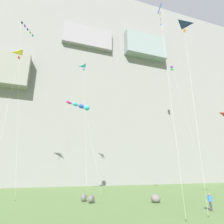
# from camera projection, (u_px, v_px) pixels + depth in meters

# --- Properties ---
(cliff_face) EXTENTS (180.00, 30.01, 67.93)m
(cliff_face) POSITION_uv_depth(u_px,v_px,m) (79.00, 86.00, 70.34)
(cliff_face) COLOR gray
(cliff_face) RESTS_ON ground
(boulder_foreground_right) EXTENTS (1.29, 1.36, 0.93)m
(boulder_foreground_right) POSITION_uv_depth(u_px,v_px,m) (91.00, 199.00, 23.13)
(boulder_foreground_right) COLOR #605B59
(boulder_foreground_right) RESTS_ON ground
(boulder_foreground_left) EXTENTS (1.05, 1.05, 0.96)m
(boulder_foreground_left) POSITION_uv_depth(u_px,v_px,m) (84.00, 198.00, 24.20)
(boulder_foreground_left) COLOR #605B59
(boulder_foreground_left) RESTS_ON ground
(boulder_near_cliff_base) EXTENTS (1.22, 1.27, 0.99)m
(boulder_near_cliff_base) POSITION_uv_depth(u_px,v_px,m) (156.00, 198.00, 23.41)
(boulder_near_cliff_base) COLOR slate
(boulder_near_cliff_base) RESTS_ON ground
(spectator_watching_left) EXTENTS (0.57, 0.27, 1.61)m
(spectator_watching_left) POSITION_uv_depth(u_px,v_px,m) (210.00, 201.00, 18.71)
(spectator_watching_left) COLOR #38333D
(spectator_watching_left) RESTS_ON ground
(kite_delta_upper_mid) EXTENTS (3.90, 3.99, 22.67)m
(kite_delta_upper_mid) POSITION_uv_depth(u_px,v_px,m) (183.00, 35.00, 26.41)
(kite_delta_upper_mid) COLOR navy
(kite_delta_upper_mid) RESTS_ON ground
(kite_windsock_far_right) EXTENTS (6.53, 5.34, 16.07)m
(kite_windsock_far_right) POSITION_uv_depth(u_px,v_px,m) (82.00, 106.00, 35.51)
(kite_windsock_far_right) COLOR #38B2D1
(kite_windsock_far_right) RESTS_ON ground
(kite_delta_low_center) EXTENTS (2.26, 7.17, 23.46)m
(kite_delta_low_center) POSITION_uv_depth(u_px,v_px,m) (21.00, 60.00, 34.07)
(kite_delta_low_center) COLOR yellow
(kite_delta_low_center) RESTS_ON ground
(kite_delta_high_right) EXTENTS (1.63, 3.15, 23.38)m
(kite_delta_high_right) POSITION_uv_depth(u_px,v_px,m) (85.00, 73.00, 37.73)
(kite_delta_high_right) COLOR #38B2D1
(kite_delta_high_right) RESTS_ON ground
(kite_diamond_high_left) EXTENTS (3.09, 5.52, 27.45)m
(kite_diamond_high_left) POSITION_uv_depth(u_px,v_px,m) (160.00, 11.00, 27.07)
(kite_diamond_high_left) COLOR blue
(kite_diamond_high_left) RESTS_ON ground
(kite_box_low_left) EXTENTS (1.71, 6.15, 33.11)m
(kite_box_low_left) POSITION_uv_depth(u_px,v_px,m) (172.00, 69.00, 54.89)
(kite_box_low_left) COLOR purple
(kite_box_low_left) RESTS_ON ground
(kite_banner_upper_left) EXTENTS (3.11, 3.60, 28.27)m
(kite_banner_upper_left) POSITION_uv_depth(u_px,v_px,m) (26.00, 41.00, 32.76)
(kite_banner_upper_left) COLOR black
(kite_banner_upper_left) RESTS_ON ground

